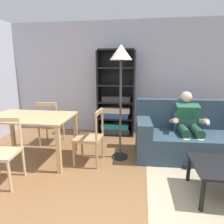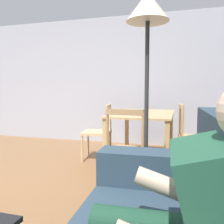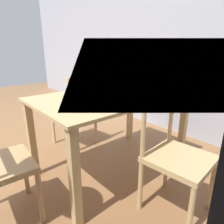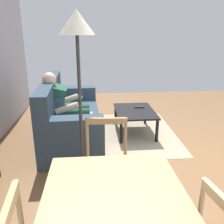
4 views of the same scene
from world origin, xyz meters
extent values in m
plane|color=brown|center=(0.00, 0.00, 0.00)|extent=(8.29, 8.29, 0.00)
cube|color=#2D4251|center=(1.01, 1.88, 0.22)|extent=(2.09, 0.96, 0.44)
cube|color=#2D4251|center=(0.99, 2.22, 0.71)|extent=(2.06, 0.28, 0.54)
cube|color=#2D4251|center=(0.10, 1.85, 0.56)|extent=(0.28, 0.88, 0.23)
cube|color=#2D4251|center=(1.91, 1.92, 0.56)|extent=(0.28, 0.88, 0.23)
cube|color=#33525E|center=(0.84, 2.05, 0.62)|extent=(0.41, 0.16, 0.36)
cube|color=#23563D|center=(0.87, 2.09, 0.68)|extent=(0.41, 0.35, 0.53)
sphere|color=beige|center=(0.86, 2.18, 1.03)|extent=(0.21, 0.21, 0.21)
cylinder|color=#1C4530|center=(0.77, 1.81, 0.51)|extent=(0.17, 0.45, 0.15)
cylinder|color=beige|center=(0.78, 1.59, 0.22)|extent=(0.11, 0.11, 0.44)
cube|color=black|center=(0.78, 1.51, 0.04)|extent=(0.11, 0.24, 0.08)
cylinder|color=#1C4530|center=(0.99, 1.82, 0.51)|extent=(0.17, 0.45, 0.15)
cylinder|color=beige|center=(1.00, 1.60, 0.22)|extent=(0.11, 0.11, 0.44)
cube|color=black|center=(1.00, 1.52, 0.04)|extent=(0.11, 0.24, 0.08)
cylinder|color=beige|center=(0.62, 1.93, 0.64)|extent=(0.10, 0.35, 0.19)
cylinder|color=beige|center=(1.12, 1.95, 0.64)|extent=(0.10, 0.35, 0.19)
cube|color=white|center=(1.13, 1.79, 0.68)|extent=(0.05, 0.16, 0.08)
cube|color=black|center=(1.14, 0.81, 0.40)|extent=(0.93, 0.66, 0.03)
cylinder|color=black|center=(0.72, 0.52, 0.19)|extent=(0.05, 0.05, 0.38)
cylinder|color=black|center=(1.57, 0.52, 0.19)|extent=(0.05, 0.05, 0.38)
cylinder|color=black|center=(0.72, 1.10, 0.19)|extent=(0.05, 0.05, 0.38)
cylinder|color=black|center=(1.57, 1.10, 0.19)|extent=(0.05, 0.05, 0.38)
cube|color=#2D2D38|center=(1.29, 0.71, 0.43)|extent=(0.06, 0.17, 0.02)
cube|color=tan|center=(-1.79, 1.43, 0.76)|extent=(1.40, 0.87, 0.02)
cube|color=tan|center=(-1.15, 1.05, 0.37)|extent=(0.06, 0.06, 0.74)
cube|color=tan|center=(-1.15, 1.82, 0.37)|extent=(0.06, 0.06, 0.74)
cylinder|color=tan|center=(-1.59, 2.00, 0.67)|extent=(0.03, 0.03, 0.47)
cube|color=tan|center=(-1.78, 1.98, 0.87)|extent=(0.38, 0.07, 0.06)
cube|color=tan|center=(-0.80, 1.43, 0.43)|extent=(0.44, 0.44, 0.04)
cylinder|color=tan|center=(-0.97, 1.64, 0.21)|extent=(0.04, 0.04, 0.43)
cylinder|color=tan|center=(-1.00, 1.26, 0.21)|extent=(0.04, 0.04, 0.43)
cylinder|color=tan|center=(-0.59, 1.61, 0.21)|extent=(0.04, 0.04, 0.43)
cylinder|color=tan|center=(-0.62, 1.23, 0.21)|extent=(0.04, 0.04, 0.43)
cylinder|color=tan|center=(-0.59, 1.61, 0.67)|extent=(0.03, 0.03, 0.48)
cylinder|color=tan|center=(-0.62, 1.23, 0.67)|extent=(0.03, 0.03, 0.48)
cube|color=tan|center=(-0.61, 1.42, 0.88)|extent=(0.06, 0.38, 0.06)
cylinder|color=#D1B27F|center=(-1.63, 0.91, 0.66)|extent=(0.03, 0.03, 0.45)
cube|color=tan|center=(1.14, 0.81, 0.00)|extent=(2.03, 1.44, 0.01)
cylinder|color=black|center=(-0.30, 1.68, 0.01)|extent=(0.28, 0.28, 0.03)
cylinder|color=#333333|center=(-0.30, 1.68, 0.84)|extent=(0.04, 0.04, 1.67)
cone|color=beige|center=(-0.30, 1.68, 1.79)|extent=(0.36, 0.36, 0.24)
camera|label=1|loc=(-0.01, -1.37, 1.53)|focal=29.94mm
camera|label=2|loc=(1.75, 1.96, 1.10)|focal=38.43mm
camera|label=3|loc=(-0.62, 2.80, 1.18)|focal=31.82mm
camera|label=4|loc=(-2.80, 1.56, 1.69)|focal=38.71mm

